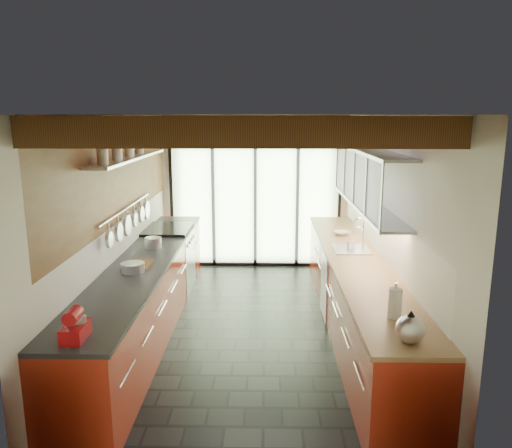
{
  "coord_description": "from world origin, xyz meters",
  "views": [
    {
      "loc": [
        0.18,
        -5.76,
        2.59
      ],
      "look_at": [
        0.06,
        0.4,
        1.25
      ],
      "focal_mm": 35.0,
      "sensor_mm": 36.0,
      "label": 1
    }
  ],
  "objects_px": {
    "stand_mixer": "(75,326)",
    "kettle": "(410,328)",
    "paper_towel": "(395,304)",
    "soap_bottle": "(351,243)",
    "bowl": "(342,233)"
  },
  "relations": [
    {
      "from": "stand_mixer",
      "to": "kettle",
      "type": "distance_m",
      "value": 2.54
    },
    {
      "from": "kettle",
      "to": "paper_towel",
      "type": "relative_size",
      "value": 1.0
    },
    {
      "from": "kettle",
      "to": "bowl",
      "type": "height_order",
      "value": "kettle"
    },
    {
      "from": "paper_towel",
      "to": "soap_bottle",
      "type": "xyz_separation_m",
      "value": [
        0.0,
        2.2,
        -0.04
      ]
    },
    {
      "from": "stand_mixer",
      "to": "paper_towel",
      "type": "height_order",
      "value": "paper_towel"
    },
    {
      "from": "bowl",
      "to": "stand_mixer",
      "type": "bearing_deg",
      "value": -126.41
    },
    {
      "from": "stand_mixer",
      "to": "paper_towel",
      "type": "distance_m",
      "value": 2.58
    },
    {
      "from": "kettle",
      "to": "bowl",
      "type": "xyz_separation_m",
      "value": [
        0.0,
        3.45,
        -0.09
      ]
    },
    {
      "from": "stand_mixer",
      "to": "kettle",
      "type": "relative_size",
      "value": 0.92
    },
    {
      "from": "soap_bottle",
      "to": "bowl",
      "type": "bearing_deg",
      "value": 90.0
    },
    {
      "from": "stand_mixer",
      "to": "bowl",
      "type": "height_order",
      "value": "stand_mixer"
    },
    {
      "from": "kettle",
      "to": "soap_bottle",
      "type": "relative_size",
      "value": 1.72
    },
    {
      "from": "stand_mixer",
      "to": "bowl",
      "type": "distance_m",
      "value": 4.28
    },
    {
      "from": "paper_towel",
      "to": "soap_bottle",
      "type": "bearing_deg",
      "value": 90.0
    },
    {
      "from": "kettle",
      "to": "soap_bottle",
      "type": "xyz_separation_m",
      "value": [
        0.0,
        2.65,
        -0.03
      ]
    }
  ]
}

